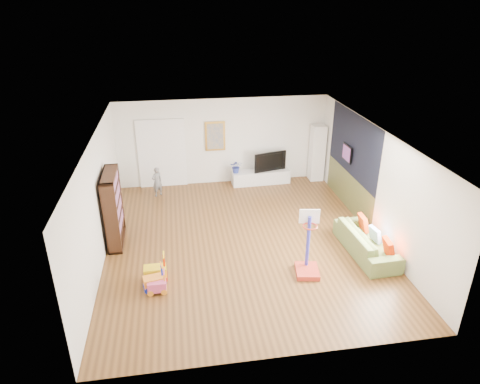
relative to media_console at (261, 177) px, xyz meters
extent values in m
cube|color=brown|center=(-1.15, -3.43, -0.21)|extent=(6.50, 7.50, 0.00)
cube|color=white|center=(-1.15, -3.43, 2.49)|extent=(6.50, 7.50, 0.00)
cube|color=silver|center=(-1.15, 0.32, 1.14)|extent=(6.50, 0.00, 2.70)
cube|color=silver|center=(-1.15, -7.18, 1.14)|extent=(6.50, 0.00, 2.70)
cube|color=white|center=(-4.40, -3.43, 1.14)|extent=(0.00, 7.50, 2.70)
cube|color=white|center=(2.10, -3.43, 1.14)|extent=(0.00, 7.50, 2.70)
cube|color=black|center=(2.08, -2.03, 1.64)|extent=(0.01, 3.20, 1.70)
cube|color=brown|center=(2.08, -2.03, 0.29)|extent=(0.01, 3.20, 1.00)
cube|color=white|center=(-3.05, 0.28, 0.84)|extent=(1.45, 0.06, 2.10)
cube|color=gold|center=(-1.40, 0.28, 1.34)|extent=(0.62, 0.06, 0.92)
cube|color=#7F3F8C|center=(2.02, -1.83, 1.34)|extent=(0.04, 0.56, 0.46)
cube|color=silver|center=(0.00, 0.00, 0.00)|extent=(1.86, 0.53, 0.43)
cube|color=white|center=(1.83, 0.05, 0.69)|extent=(0.43, 0.43, 1.81)
cube|color=#331B0F|center=(-4.18, -2.95, 0.69)|extent=(0.34, 1.24, 1.80)
imported|color=olive|center=(1.60, -4.39, 0.08)|extent=(0.89, 2.05, 0.59)
cube|color=#B33223|center=(0.02, -4.96, 0.51)|extent=(0.59, 0.68, 1.45)
cube|color=yellow|center=(-3.22, -4.70, 0.10)|extent=(0.47, 0.29, 0.62)
cube|color=orange|center=(-3.25, -5.00, 0.06)|extent=(0.46, 0.33, 0.55)
cube|color=#D0497E|center=(-3.18, -5.12, 0.04)|extent=(0.38, 0.23, 0.50)
imported|color=slate|center=(-3.24, -0.44, 0.24)|extent=(0.40, 0.37, 0.91)
imported|color=black|center=(0.25, 0.04, 0.53)|extent=(1.08, 0.41, 0.62)
imported|color=#273795|center=(-0.79, -0.04, 0.42)|extent=(0.43, 0.39, 0.41)
cube|color=#BA2100|center=(1.83, -4.97, 0.25)|extent=(0.15, 0.42, 0.41)
cube|color=silver|center=(1.80, -4.37, 0.25)|extent=(0.15, 0.36, 0.35)
cube|color=red|center=(1.76, -3.81, 0.25)|extent=(0.12, 0.40, 0.39)
camera|label=1|loc=(-2.63, -12.33, 5.29)|focal=32.00mm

